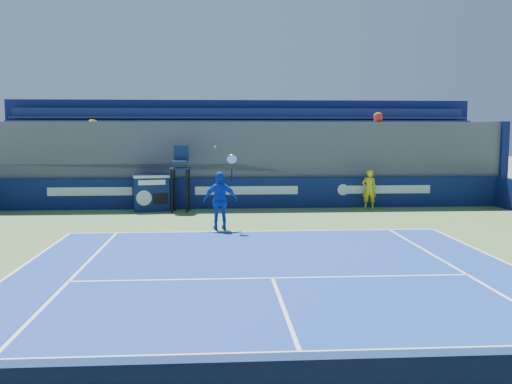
{
  "coord_description": "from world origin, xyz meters",
  "views": [
    {
      "loc": [
        -1.1,
        -5.0,
        3.04
      ],
      "look_at": [
        0.0,
        11.5,
        1.25
      ],
      "focal_mm": 40.0,
      "sensor_mm": 36.0,
      "label": 1
    }
  ],
  "objects": [
    {
      "name": "umpire_chair",
      "position": [
        -2.5,
        16.33,
        1.53
      ],
      "size": [
        0.77,
        0.77,
        2.48
      ],
      "color": "black",
      "rests_on": "ground"
    },
    {
      "name": "tennis_player",
      "position": [
        -1.04,
        12.3,
        0.91
      ],
      "size": [
        1.08,
        0.53,
        2.57
      ],
      "color": "#1641B6",
      "rests_on": "apron"
    },
    {
      "name": "back_hoarding",
      "position": [
        0.0,
        17.1,
        0.6
      ],
      "size": [
        20.4,
        0.21,
        1.2
      ],
      "color": "#0D1849",
      "rests_on": "ground"
    },
    {
      "name": "ball_person",
      "position": [
        4.72,
        16.54,
        0.78
      ],
      "size": [
        0.6,
        0.44,
        1.53
      ],
      "primitive_type": "imported",
      "rotation": [
        0.0,
        0.0,
        3.01
      ],
      "color": "yellow",
      "rests_on": "apron"
    },
    {
      "name": "stadium_seating",
      "position": [
        -0.0,
        19.15,
        1.83
      ],
      "size": [
        21.0,
        4.05,
        4.4
      ],
      "color": "#4B4B50",
      "rests_on": "ground"
    },
    {
      "name": "match_clock",
      "position": [
        -3.62,
        16.58,
        0.74
      ],
      "size": [
        1.43,
        0.96,
        1.4
      ],
      "color": "#0E1A4A",
      "rests_on": "ground"
    }
  ]
}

